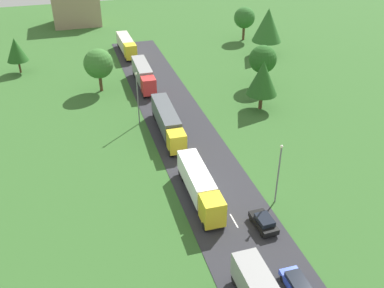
{
  "coord_description": "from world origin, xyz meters",
  "views": [
    {
      "loc": [
        -15.27,
        -7.14,
        33.0
      ],
      "look_at": [
        -0.83,
        41.3,
        2.3
      ],
      "focal_mm": 40.32,
      "sensor_mm": 36.0,
      "label": 1
    }
  ],
  "objects_px": {
    "distant_building": "(76,6)",
    "car_second": "(298,286)",
    "lamppost_third": "(138,96)",
    "truck_fourth": "(143,74)",
    "tree_birch": "(16,50)",
    "tree_oak": "(244,18)",
    "tree_pine": "(98,64)",
    "car_third": "(264,222)",
    "truck_third": "(168,121)",
    "tree_elm": "(268,25)",
    "tree_maple": "(263,78)",
    "tree_ash": "(263,59)",
    "truck_second": "(200,185)",
    "truck_fifth": "(126,45)",
    "lamppost_second": "(279,171)"
  },
  "relations": [
    {
      "from": "distant_building",
      "to": "car_second",
      "type": "bearing_deg",
      "value": -82.11
    },
    {
      "from": "car_second",
      "to": "lamppost_third",
      "type": "distance_m",
      "value": 38.17
    },
    {
      "from": "truck_fourth",
      "to": "tree_birch",
      "type": "xyz_separation_m",
      "value": [
        -22.78,
        13.42,
        2.58
      ]
    },
    {
      "from": "car_second",
      "to": "distant_building",
      "type": "bearing_deg",
      "value": 97.89
    },
    {
      "from": "tree_oak",
      "to": "tree_pine",
      "type": "relative_size",
      "value": 1.0
    },
    {
      "from": "tree_pine",
      "to": "tree_birch",
      "type": "bearing_deg",
      "value": 137.14
    },
    {
      "from": "truck_fourth",
      "to": "car_third",
      "type": "xyz_separation_m",
      "value": [
        5.04,
        -42.94,
        -1.37
      ]
    },
    {
      "from": "truck_third",
      "to": "tree_oak",
      "type": "xyz_separation_m",
      "value": [
        28.81,
        39.72,
        3.2
      ]
    },
    {
      "from": "car_third",
      "to": "tree_elm",
      "type": "distance_m",
      "value": 57.46
    },
    {
      "from": "tree_maple",
      "to": "tree_pine",
      "type": "distance_m",
      "value": 29.36
    },
    {
      "from": "tree_oak",
      "to": "tree_elm",
      "type": "height_order",
      "value": "tree_elm"
    },
    {
      "from": "tree_ash",
      "to": "tree_maple",
      "type": "bearing_deg",
      "value": -114.87
    },
    {
      "from": "lamppost_third",
      "to": "distant_building",
      "type": "height_order",
      "value": "distant_building"
    },
    {
      "from": "tree_pine",
      "to": "tree_maple",
      "type": "bearing_deg",
      "value": -31.11
    },
    {
      "from": "truck_fourth",
      "to": "car_second",
      "type": "height_order",
      "value": "truck_fourth"
    },
    {
      "from": "tree_pine",
      "to": "distant_building",
      "type": "height_order",
      "value": "distant_building"
    },
    {
      "from": "car_second",
      "to": "tree_birch",
      "type": "xyz_separation_m",
      "value": [
        -27.2,
        65.35,
        4.0
      ]
    },
    {
      "from": "tree_ash",
      "to": "tree_birch",
      "type": "bearing_deg",
      "value": 155.62
    },
    {
      "from": "truck_fourth",
      "to": "tree_elm",
      "type": "height_order",
      "value": "tree_elm"
    },
    {
      "from": "truck_second",
      "to": "car_third",
      "type": "relative_size",
      "value": 3.03
    },
    {
      "from": "lamppost_third",
      "to": "distant_building",
      "type": "bearing_deg",
      "value": 95.16
    },
    {
      "from": "truck_fourth",
      "to": "distant_building",
      "type": "xyz_separation_m",
      "value": [
        -9.2,
        46.41,
        2.48
      ]
    },
    {
      "from": "lamppost_third",
      "to": "tree_oak",
      "type": "bearing_deg",
      "value": 47.44
    },
    {
      "from": "truck_fifth",
      "to": "lamppost_third",
      "type": "distance_m",
      "value": 33.66
    },
    {
      "from": "truck_second",
      "to": "tree_birch",
      "type": "bearing_deg",
      "value": 114.5
    },
    {
      "from": "truck_fourth",
      "to": "tree_pine",
      "type": "height_order",
      "value": "tree_pine"
    },
    {
      "from": "tree_birch",
      "to": "tree_elm",
      "type": "bearing_deg",
      "value": -5.03
    },
    {
      "from": "lamppost_second",
      "to": "tree_maple",
      "type": "height_order",
      "value": "tree_maple"
    },
    {
      "from": "car_second",
      "to": "tree_elm",
      "type": "relative_size",
      "value": 0.44
    },
    {
      "from": "truck_fourth",
      "to": "car_second",
      "type": "bearing_deg",
      "value": -85.13
    },
    {
      "from": "car_second",
      "to": "distant_building",
      "type": "height_order",
      "value": "distant_building"
    },
    {
      "from": "truck_fifth",
      "to": "car_third",
      "type": "distance_m",
      "value": 61.7
    },
    {
      "from": "truck_second",
      "to": "tree_ash",
      "type": "bearing_deg",
      "value": 54.05
    },
    {
      "from": "tree_birch",
      "to": "distant_building",
      "type": "bearing_deg",
      "value": 67.63
    },
    {
      "from": "truck_fifth",
      "to": "distant_building",
      "type": "height_order",
      "value": "distant_building"
    },
    {
      "from": "truck_fourth",
      "to": "truck_third",
      "type": "bearing_deg",
      "value": -90.17
    },
    {
      "from": "truck_fifth",
      "to": "tree_oak",
      "type": "distance_m",
      "value": 29.22
    },
    {
      "from": "car_second",
      "to": "tree_maple",
      "type": "relative_size",
      "value": 0.54
    },
    {
      "from": "lamppost_second",
      "to": "tree_birch",
      "type": "height_order",
      "value": "lamppost_second"
    },
    {
      "from": "tree_elm",
      "to": "truck_third",
      "type": "bearing_deg",
      "value": -136.21
    },
    {
      "from": "lamppost_second",
      "to": "tree_oak",
      "type": "height_order",
      "value": "lamppost_second"
    },
    {
      "from": "tree_birch",
      "to": "truck_third",
      "type": "bearing_deg",
      "value": -55.19
    },
    {
      "from": "lamppost_third",
      "to": "distant_building",
      "type": "distance_m",
      "value": 61.51
    },
    {
      "from": "truck_third",
      "to": "tree_birch",
      "type": "bearing_deg",
      "value": 124.81
    },
    {
      "from": "truck_third",
      "to": "car_third",
      "type": "distance_m",
      "value": 24.26
    },
    {
      "from": "car_third",
      "to": "tree_pine",
      "type": "relative_size",
      "value": 0.51
    },
    {
      "from": "tree_elm",
      "to": "lamppost_third",
      "type": "bearing_deg",
      "value": -144.27
    },
    {
      "from": "lamppost_second",
      "to": "tree_ash",
      "type": "xyz_separation_m",
      "value": [
        12.9,
        32.62,
        0.73
      ]
    },
    {
      "from": "truck_fifth",
      "to": "tree_maple",
      "type": "distance_m",
      "value": 38.25
    },
    {
      "from": "car_third",
      "to": "tree_ash",
      "type": "height_order",
      "value": "tree_ash"
    }
  ]
}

